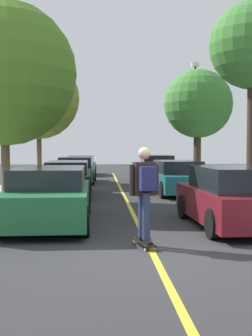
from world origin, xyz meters
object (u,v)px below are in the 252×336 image
Objects in this scene: fire_hydrant at (240,190)px; parked_car_left_nearest at (50,196)px; parked_car_right_near at (178,178)px; streetlamp at (195,114)px; parked_car_left_near at (68,179)px; street_tree_left_nearest at (4,74)px; parked_car_left_farthest at (81,166)px; parked_car_right_nearest at (232,198)px; skateboard at (144,242)px; street_tree_left_near at (39,99)px; skateboarder at (145,188)px; parked_car_right_far at (156,168)px; street_tree_right_near at (198,104)px; parked_car_left_far at (76,170)px.

parked_car_left_nearest is at bearing -150.83° from fire_hydrant.
streetlamp is at bearing 70.16° from parked_car_right_near.
street_tree_left_nearest is (-1.87, -2.30, 3.62)m from parked_car_left_near.
parked_car_left_farthest is 19.88m from parked_car_right_nearest.
street_tree_left_nearest reaches higher than skateboard.
parked_car_left_near is 1.15× the size of parked_car_right_nearest.
street_tree_left_near is (-1.87, 11.82, 3.68)m from parked_car_left_nearest.
parked_car_left_farthest is at bearing 102.70° from parked_car_right_nearest.
street_tree_left_near reaches higher than parked_car_right_nearest.
skateboarder is (3.95, -14.48, -3.24)m from street_tree_left_near.
street_tree_left_nearest is at bearing 144.10° from parked_car_right_nearest.
parked_car_right_near is (4.37, 0.42, -0.01)m from parked_car_left_near.
skateboard is at bearing 103.15° from skateboarder.
skateboard is (-2.29, -15.80, -0.63)m from parked_car_right_far.
parked_car_right_far reaches higher than skateboard.
parked_car_right_near is 0.95× the size of parked_car_right_far.
parked_car_right_far is at bearing 58.34° from parked_car_left_near.
parked_car_left_near is at bearing 90.00° from parked_car_left_nearest.
parked_car_right_nearest is at bearing -89.99° from parked_car_right_far.
parked_car_left_farthest is at bearing 74.73° from street_tree_left_near.
parked_car_right_near is 0.66× the size of street_tree_left_near.
parked_car_right_nearest is at bearing 40.19° from skateboarder.
parked_car_right_far is 11.82m from street_tree_left_nearest.
parked_car_left_farthest is 16.47m from fire_hydrant.
parked_car_left_nearest is 6.59× the size of fire_hydrant.
fire_hydrant is at bearing 69.47° from parked_car_right_nearest.
street_tree_left_near is at bearing 116.44° from parked_car_right_nearest.
fire_hydrant is at bearing -3.82° from street_tree_left_nearest.
parked_car_right_far is 6.29× the size of fire_hydrant.
street_tree_right_near is at bearing 87.33° from fire_hydrant.
parked_car_left_nearest is 1.13× the size of parked_car_right_nearest.
parked_car_left_far is 0.64× the size of street_tree_left_nearest.
street_tree_right_near is at bearing 73.24° from skateboard.
street_tree_left_nearest reaches higher than parked_car_left_near.
parked_car_right_near is at bearing 114.82° from fire_hydrant.
parked_car_left_nearest is 1.13× the size of parked_car_left_farthest.
parked_car_left_far is at bearing 90.00° from parked_car_left_near.
street_tree_left_near is at bearing 176.77° from streetlamp.
parked_car_right_far is (4.37, -5.49, 0.07)m from parked_car_left_farthest.
street_tree_left_nearest is 8.20m from skateboarder.
parked_car_left_nearest is 18.66m from parked_car_left_farthest.
parked_car_left_nearest is 3.40m from skateboard.
street_tree_left_nearest is (-1.87, 3.79, 3.60)m from parked_car_left_nearest.
parked_car_left_nearest is at bearing -118.28° from streetlamp.
parked_car_left_far is 9.45m from street_tree_left_nearest.
parked_car_left_nearest is at bearing -108.34° from parked_car_right_far.
skateboard is at bearing -74.72° from street_tree_left_near.
parked_car_left_far is 0.66× the size of street_tree_left_near.
fire_hydrant is 7.02m from skateboard.
parked_car_left_near is at bearing 103.41° from skateboarder.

